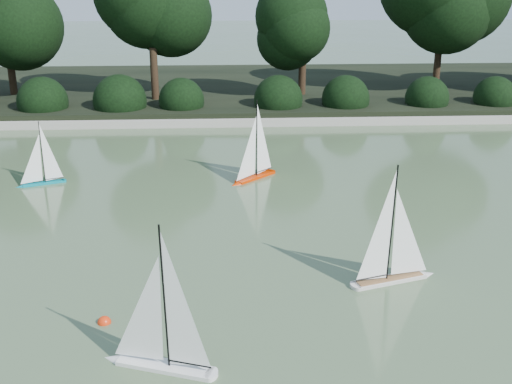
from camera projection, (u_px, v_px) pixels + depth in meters
ground at (333, 315)px, 7.18m from camera, size 80.00×80.00×0.00m
pond_coping at (272, 122)px, 15.62m from camera, size 40.00×0.35×0.18m
far_bank at (262, 89)px, 19.36m from camera, size 40.00×8.00×0.30m
tree_line at (312, 7)px, 17.11m from camera, size 26.31×3.93×4.39m
shrub_hedge at (270, 100)px, 16.34m from camera, size 29.10×1.10×1.10m
sailboat_white_a at (155, 344)px, 6.17m from camera, size 1.18×0.56×1.64m
sailboat_white_b at (397, 262)px, 7.88m from camera, size 1.18×0.53×1.63m
sailboat_orange at (252, 167)px, 11.64m from camera, size 0.90×0.89×1.53m
sailboat_teal at (39, 174)px, 11.37m from camera, size 0.86×0.44×1.20m
race_buoy at (104, 323)px, 7.03m from camera, size 0.15×0.15×0.15m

